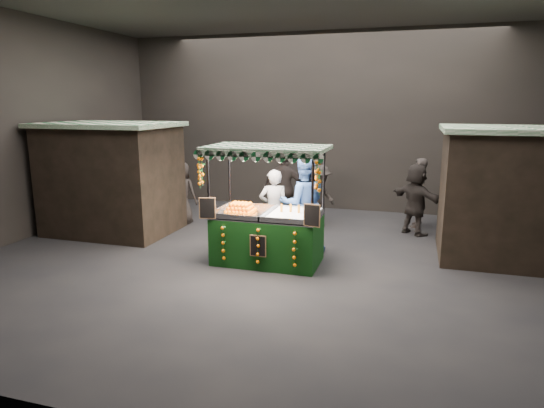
% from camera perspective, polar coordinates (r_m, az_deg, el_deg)
% --- Properties ---
extents(ground, '(12.00, 12.00, 0.00)m').
position_cam_1_polar(ground, '(9.28, 0.85, -6.99)').
color(ground, black).
rests_on(ground, ground).
extents(market_hall, '(12.10, 10.10, 5.05)m').
position_cam_1_polar(market_hall, '(8.77, 0.92, 14.38)').
color(market_hall, black).
rests_on(market_hall, ground).
extents(neighbour_stall_left, '(3.00, 2.20, 2.60)m').
position_cam_1_polar(neighbour_stall_left, '(11.75, -18.83, 3.04)').
color(neighbour_stall_left, black).
rests_on(neighbour_stall_left, ground).
extents(neighbour_stall_right, '(3.00, 2.20, 2.60)m').
position_cam_1_polar(neighbour_stall_right, '(10.27, 27.75, 1.03)').
color(neighbour_stall_right, black).
rests_on(neighbour_stall_right, ground).
extents(juice_stall, '(2.34, 1.37, 2.26)m').
position_cam_1_polar(juice_stall, '(9.00, -0.58, -2.89)').
color(juice_stall, black).
rests_on(juice_stall, ground).
extents(vendor_grey, '(0.72, 0.60, 1.69)m').
position_cam_1_polar(vendor_grey, '(9.95, 0.22, -0.60)').
color(vendor_grey, slate).
rests_on(vendor_grey, ground).
extents(vendor_blue, '(1.21, 1.10, 2.03)m').
position_cam_1_polar(vendor_blue, '(9.66, 3.81, 0.01)').
color(vendor_blue, navy).
rests_on(vendor_blue, ground).
extents(shopper_0, '(0.66, 0.58, 1.52)m').
position_cam_1_polar(shopper_0, '(13.35, -14.52, 1.95)').
color(shopper_0, black).
rests_on(shopper_0, ground).
extents(shopper_1, '(0.77, 0.62, 1.53)m').
position_cam_1_polar(shopper_1, '(12.01, 5.02, 1.20)').
color(shopper_1, '#282320').
rests_on(shopper_1, ground).
extents(shopper_2, '(1.11, 0.47, 1.89)m').
position_cam_1_polar(shopper_2, '(11.71, 1.54, 1.85)').
color(shopper_2, '#2A2422').
rests_on(shopper_2, ground).
extents(shopper_3, '(0.98, 1.15, 1.55)m').
position_cam_1_polar(shopper_3, '(11.69, 5.81, 0.93)').
color(shopper_3, black).
rests_on(shopper_3, ground).
extents(shopper_4, '(0.79, 0.53, 1.58)m').
position_cam_1_polar(shopper_4, '(12.23, -10.87, 1.35)').
color(shopper_4, black).
rests_on(shopper_4, ground).
extents(shopper_5, '(1.52, 1.38, 1.68)m').
position_cam_1_polar(shopper_5, '(11.46, 17.04, 0.56)').
color(shopper_5, black).
rests_on(shopper_5, ground).
extents(shopper_6, '(0.46, 0.66, 1.72)m').
position_cam_1_polar(shopper_6, '(12.21, 17.24, 1.32)').
color(shopper_6, '#2D2724').
rests_on(shopper_6, ground).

